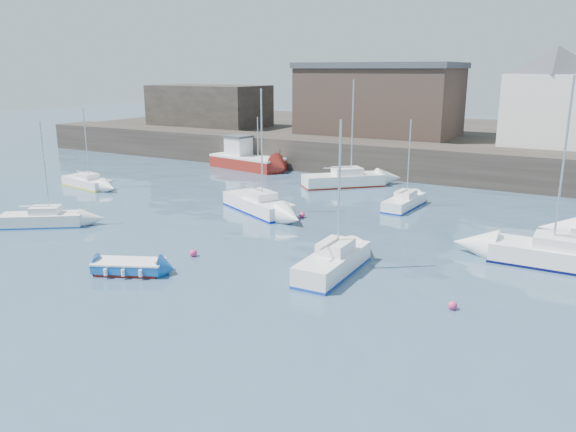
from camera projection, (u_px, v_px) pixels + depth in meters
The scene contains 18 objects.
water at pixel (144, 318), 22.68m from camera, with size 220.00×220.00×0.00m, color #2D4760.
quay_wall at pixel (409, 161), 51.87m from camera, with size 90.00×5.00×3.00m, color #28231E.
land_strip at pixel (455, 141), 67.10m from camera, with size 90.00×32.00×2.80m, color #28231E.
bldg_east_d at pixel (553, 96), 50.68m from camera, with size 11.14×11.14×8.95m.
warehouse at pixel (380, 99), 60.15m from camera, with size 16.40×10.40×7.60m.
bldg_west at pixel (209, 106), 70.01m from camera, with size 14.00×8.00×5.00m.
blue_dinghy at pixel (129, 266), 27.50m from camera, with size 3.70×2.73×0.65m.
fishing_boat at pixel (245, 158), 56.54m from camera, with size 8.30×4.32×5.23m.
sailboat_a at pixel (43, 219), 35.79m from camera, with size 5.10×4.25×6.61m.
sailboat_b at pixel (258, 204), 39.40m from camera, with size 6.83×4.90×8.49m.
sailboat_c at pixel (333, 262), 27.50m from camera, with size 1.87×5.68×7.45m.
sailboat_d at pixel (567, 257), 28.28m from camera, with size 7.43×2.42×9.47m.
sailboat_e at pixel (87, 182), 47.62m from camera, with size 5.44×2.58×6.73m.
sailboat_f at pixel (404, 202), 40.53m from camera, with size 1.90×4.94×6.29m.
sailboat_h at pixel (344, 180), 47.93m from camera, with size 6.55×6.39×8.92m.
buoy_near at pixel (193, 256), 30.10m from camera, with size 0.40×0.40×0.40m, color #E13370.
buoy_mid at pixel (452, 309), 23.46m from camera, with size 0.38×0.38×0.38m, color #E13370.
buoy_far at pixel (302, 217), 37.96m from camera, with size 0.40×0.40×0.40m, color #E13370.
Camera 1 is at (15.28, -15.40, 9.74)m, focal length 35.00 mm.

